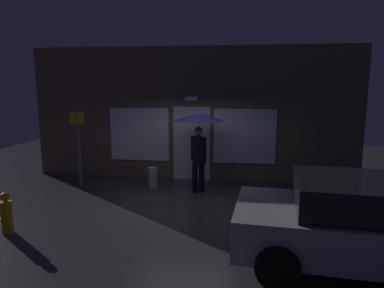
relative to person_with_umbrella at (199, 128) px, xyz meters
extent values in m
plane|color=#38353A|center=(-0.34, -0.97, -1.73)|extent=(18.00, 18.00, 0.00)
cube|color=brown|center=(-0.34, 1.38, 0.24)|extent=(9.73, 0.30, 3.94)
cube|color=white|center=(-0.34, 1.21, -0.63)|extent=(1.10, 0.04, 2.20)
cube|color=white|center=(-1.95, 1.21, -0.38)|extent=(1.80, 0.04, 1.60)
cube|color=white|center=(1.21, 1.21, -0.38)|extent=(1.80, 0.04, 1.60)
cube|color=white|center=(-0.34, 1.13, 0.72)|extent=(0.36, 0.16, 0.12)
cylinder|color=black|center=(0.09, 0.05, -1.32)|extent=(0.15, 0.15, 0.83)
cylinder|color=black|center=(-0.08, -0.05, -1.32)|extent=(0.15, 0.15, 0.83)
cube|color=black|center=(0.00, 0.00, -0.57)|extent=(0.45, 0.52, 0.67)
cube|color=silver|center=(-0.11, 0.07, -0.57)|extent=(0.09, 0.13, 0.54)
cube|color=#B28C19|center=(-0.11, 0.07, -0.59)|extent=(0.05, 0.06, 0.43)
sphere|color=tan|center=(0.00, 0.00, -0.09)|extent=(0.23, 0.23, 0.23)
cylinder|color=slate|center=(0.00, 0.00, -0.08)|extent=(0.02, 0.02, 0.92)
cone|color=#14144C|center=(0.00, 0.00, 0.28)|extent=(1.29, 1.29, 0.20)
cube|color=#A5A8AD|center=(3.13, -3.49, -1.13)|extent=(4.37, 2.19, 0.65)
cube|color=black|center=(3.13, -3.49, -0.56)|extent=(2.50, 1.80, 0.50)
cylinder|color=black|center=(1.79, -2.46, -1.41)|extent=(0.66, 0.28, 0.64)
cylinder|color=black|center=(1.62, -4.27, -1.41)|extent=(0.66, 0.28, 0.64)
cylinder|color=#595B60|center=(-3.31, -0.02, -0.63)|extent=(0.07, 0.07, 2.21)
cube|color=gold|center=(-3.31, -0.04, 0.22)|extent=(0.40, 0.02, 0.30)
cylinder|color=#B2A899|center=(-1.30, 0.22, -1.44)|extent=(0.26, 0.26, 0.57)
cylinder|color=gold|center=(-3.38, -3.07, -1.41)|extent=(0.22, 0.22, 0.64)
sphere|color=gold|center=(-3.38, -3.07, -1.00)|extent=(0.18, 0.18, 0.18)
camera|label=1|loc=(1.03, -8.90, 1.15)|focal=32.51mm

